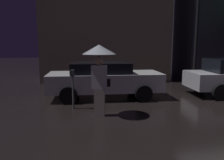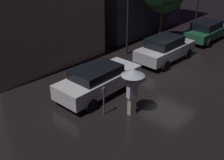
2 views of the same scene
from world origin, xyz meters
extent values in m
plane|color=black|center=(0.00, 0.00, 0.00)|extent=(60.00, 60.00, 0.00)
cube|color=silver|center=(-4.10, 1.48, 0.66)|extent=(4.41, 1.71, 0.69)
cube|color=black|center=(-4.27, 1.48, 1.21)|extent=(2.30, 1.49, 0.41)
cylinder|color=black|center=(-2.73, 2.31, 0.32)|extent=(0.63, 0.22, 0.63)
cylinder|color=black|center=(-2.73, 0.65, 0.32)|extent=(0.63, 0.22, 0.63)
cylinder|color=black|center=(-5.46, 2.31, 0.32)|extent=(0.63, 0.22, 0.63)
cylinder|color=black|center=(-5.46, 0.65, 0.32)|extent=(0.63, 0.22, 0.63)
cylinder|color=black|center=(0.20, 2.24, 0.32)|extent=(0.63, 0.22, 0.63)
cylinder|color=black|center=(0.20, 0.56, 0.32)|extent=(0.63, 0.22, 0.63)
cube|color=beige|center=(-4.43, -0.76, 0.41)|extent=(0.34, 0.25, 0.82)
cube|color=white|center=(-4.43, -0.76, 1.16)|extent=(0.47, 0.27, 0.68)
sphere|color=tan|center=(-4.43, -0.76, 1.62)|extent=(0.22, 0.22, 0.22)
cylinder|color=black|center=(-4.43, -0.76, 1.43)|extent=(0.02, 0.02, 0.80)
cone|color=silver|center=(-4.43, -0.76, 1.96)|extent=(0.97, 0.97, 0.27)
cube|color=black|center=(-4.19, -0.76, 0.99)|extent=(0.17, 0.12, 0.22)
cylinder|color=#4C5154|center=(-5.25, 0.07, 0.53)|extent=(0.06, 0.06, 1.07)
cube|color=#4C5154|center=(-5.25, 0.07, 1.18)|extent=(0.12, 0.10, 0.22)
cylinder|color=black|center=(0.77, 3.81, 2.26)|extent=(0.14, 0.14, 4.53)
camera|label=1|loc=(-4.73, -7.02, 2.09)|focal=35.00mm
camera|label=2|loc=(-12.38, -6.89, 6.70)|focal=45.00mm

